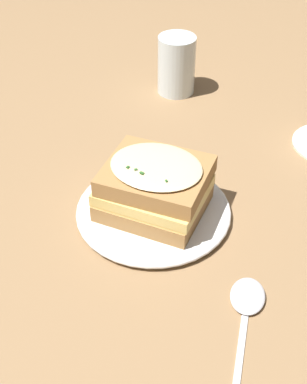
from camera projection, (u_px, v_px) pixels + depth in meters
The scene contains 5 objects.
ground_plane at pixel (144, 203), 0.80m from camera, with size 2.40×2.40×0.00m, color olive.
dinner_plate at pixel (153, 211), 0.77m from camera, with size 0.22×0.22×0.01m.
sandwich at pixel (154, 188), 0.75m from camera, with size 0.17×0.18×0.08m.
water_glass at pixel (176, 65), 1.02m from camera, with size 0.07×0.07×0.11m, color silver.
spoon at pixel (247, 302), 0.65m from camera, with size 0.15×0.12×0.01m.
Camera 1 is at (0.38, 0.46, 0.53)m, focal length 50.00 mm.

